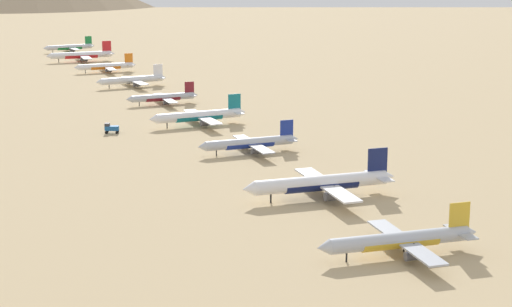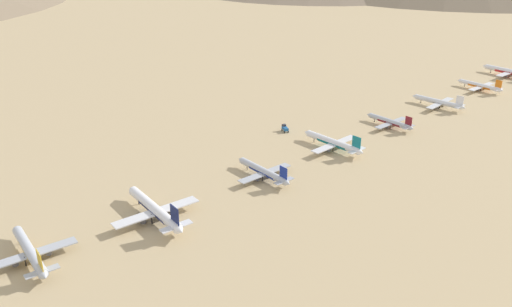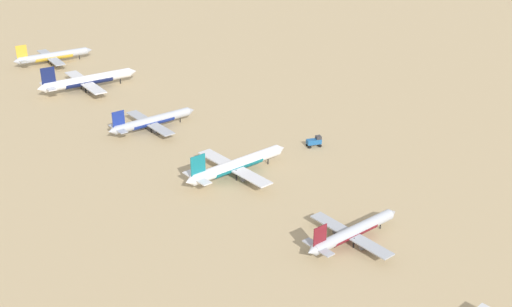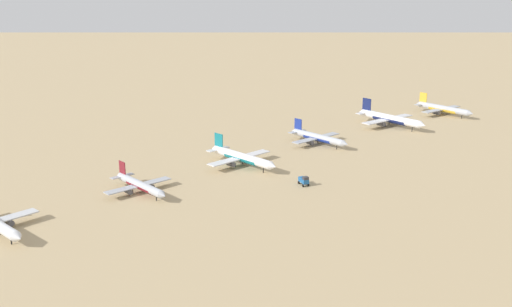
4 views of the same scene
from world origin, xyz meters
TOP-DOWN VIEW (x-y plane):
  - ground_plane at (0.00, 0.00)m, footprint 2548.00×2548.00m
  - parked_jet_1 at (-14.83, -158.32)m, footprint 42.12×34.43m
  - parked_jet_2 at (-12.53, -107.04)m, footprint 35.32×28.84m
  - parked_jet_3 at (-7.12, -51.09)m, footprint 37.10×30.10m
  - parked_jet_4 at (-1.32, 2.04)m, footprint 33.38×27.22m
  - parked_jet_5 at (4.40, 52.39)m, footprint 40.55×33.01m
  - parked_jet_6 at (9.05, 103.15)m, footprint 36.82×30.05m
  - parked_jet_7 at (17.20, 160.89)m, footprint 45.82×37.52m
  - parked_jet_8 at (27.08, 209.04)m, footprint 39.80×32.64m
  - service_truck at (39.95, 49.25)m, footprint 5.70×4.73m

SIDE VIEW (x-z plane):
  - ground_plane at x=0.00m, z-range 0.00..0.00m
  - service_truck at x=39.95m, z-range 0.13..4.03m
  - parked_jet_4 at x=-1.32m, z-range -1.61..8.02m
  - parked_jet_2 at x=-12.53m, z-range -1.71..8.49m
  - parked_jet_6 at x=9.05m, z-range -1.78..8.85m
  - parked_jet_3 at x=-7.12m, z-range -1.75..8.96m
  - parked_jet_8 at x=27.08m, z-range -1.93..9.63m
  - parked_jet_5 at x=4.40m, z-range -1.96..9.73m
  - parked_jet_1 at x=-14.83m, z-range -2.04..10.14m
  - parked_jet_7 at x=17.20m, z-range -2.22..11.06m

